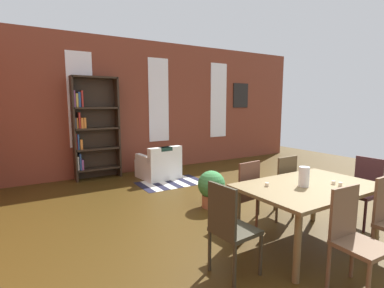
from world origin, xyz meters
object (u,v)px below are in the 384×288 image
at_px(dining_chair_far_left, 243,192).
at_px(potted_plant_by_shelf, 211,187).
at_px(dining_chair_far_right, 280,185).
at_px(dining_chair_head_right, 363,189).
at_px(dining_table, 309,192).
at_px(dining_chair_near_left, 354,236).
at_px(bookshelf_tall, 93,128).
at_px(armchair_white, 159,166).
at_px(dining_chair_head_left, 230,226).
at_px(vase_on_table, 304,177).

distance_m(dining_chair_far_left, potted_plant_by_shelf, 0.93).
height_order(dining_chair_far_right, dining_chair_head_right, same).
bearing_deg(dining_chair_head_right, dining_table, -179.98).
bearing_deg(dining_chair_far_left, potted_plant_by_shelf, 82.16).
distance_m(dining_chair_near_left, dining_chair_head_right, 1.74).
height_order(bookshelf_tall, potted_plant_by_shelf, bookshelf_tall).
distance_m(dining_table, armchair_white, 3.85).
distance_m(armchair_white, potted_plant_by_shelf, 2.16).
xyz_separation_m(dining_chair_far_right, dining_chair_head_right, (0.83, -0.76, 0.00)).
relative_size(dining_chair_far_left, dining_chair_near_left, 1.00).
xyz_separation_m(dining_chair_far_left, armchair_white, (0.19, 3.07, -0.23)).
height_order(dining_chair_far_left, armchair_white, dining_chair_far_left).
height_order(dining_table, bookshelf_tall, bookshelf_tall).
bearing_deg(dining_table, dining_chair_head_left, -179.69).
distance_m(dining_table, dining_chair_head_right, 1.21).
distance_m(vase_on_table, dining_chair_far_right, 0.96).
height_order(dining_chair_near_left, bookshelf_tall, bookshelf_tall).
xyz_separation_m(dining_chair_far_left, dining_chair_near_left, (-0.00, -1.52, 0.00)).
bearing_deg(dining_chair_far_right, potted_plant_by_shelf, 123.90).
bearing_deg(vase_on_table, armchair_white, 91.03).
distance_m(dining_chair_head_right, armchair_white, 4.07).
xyz_separation_m(dining_chair_near_left, bookshelf_tall, (-1.08, 5.31, 0.65)).
distance_m(bookshelf_tall, potted_plant_by_shelf, 3.23).
relative_size(vase_on_table, dining_chair_head_left, 0.24).
height_order(dining_table, potted_plant_by_shelf, dining_table).
bearing_deg(potted_plant_by_shelf, vase_on_table, -85.52).
distance_m(dining_table, bookshelf_tall, 4.80).
relative_size(dining_chair_head_right, armchair_white, 1.09).
distance_m(dining_chair_head_left, bookshelf_tall, 4.61).
bearing_deg(potted_plant_by_shelf, dining_chair_head_left, -119.81).
relative_size(dining_chair_far_right, dining_chair_head_right, 1.00).
distance_m(dining_chair_far_right, dining_chair_head_right, 1.12).
bearing_deg(potted_plant_by_shelf, dining_chair_head_right, -49.25).
bearing_deg(vase_on_table, dining_chair_far_left, 108.57).
bearing_deg(dining_chair_far_left, dining_chair_head_left, -137.42).
xyz_separation_m(dining_chair_far_left, potted_plant_by_shelf, (0.12, 0.91, -0.18)).
bearing_deg(vase_on_table, dining_chair_head_right, 0.02).
bearing_deg(dining_table, armchair_white, 92.64).
relative_size(vase_on_table, bookshelf_tall, 0.10).
bearing_deg(dining_chair_near_left, dining_chair_head_left, 137.77).
bearing_deg(dining_chair_head_left, dining_chair_head_right, 0.16).
distance_m(dining_chair_near_left, potted_plant_by_shelf, 2.43).
distance_m(dining_chair_far_right, armchair_white, 3.13).
relative_size(vase_on_table, dining_chair_far_right, 0.24).
height_order(vase_on_table, dining_chair_near_left, vase_on_table).
xyz_separation_m(vase_on_table, bookshelf_tall, (-1.34, 4.55, 0.29)).
xyz_separation_m(dining_chair_far_right, dining_chair_far_left, (-0.73, 0.00, 0.00)).
xyz_separation_m(vase_on_table, potted_plant_by_shelf, (-0.13, 1.67, -0.53)).
xyz_separation_m(dining_table, dining_chair_near_left, (-0.37, -0.76, -0.16)).
distance_m(dining_chair_far_left, dining_chair_head_right, 1.73).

